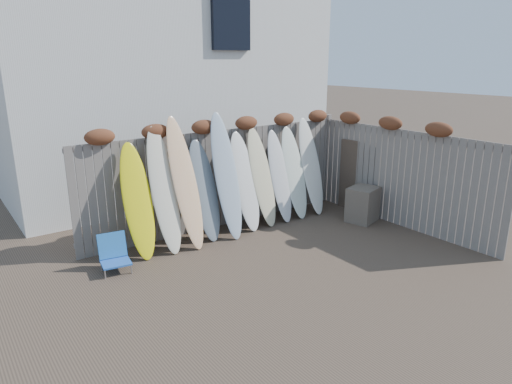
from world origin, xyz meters
TOP-DOWN VIEW (x-y plane):
  - ground at (0.00, 0.00)m, footprint 80.00×80.00m
  - back_fence at (0.06, 2.39)m, footprint 6.05×0.28m
  - right_fence at (2.99, 0.25)m, footprint 0.28×4.40m
  - house at (0.50, 6.50)m, footprint 8.50×5.50m
  - beach_chair at (-2.57, 1.64)m, footprint 0.52×0.54m
  - wooden_crate at (2.56, 0.83)m, footprint 0.76×0.69m
  - lattice_panel at (3.02, 1.35)m, footprint 0.21×1.06m
  - surfboard_0 at (-1.98, 1.96)m, footprint 0.54×0.73m
  - surfboard_1 at (-1.49, 1.93)m, footprint 0.49×0.79m
  - surfboard_2 at (-1.09, 1.90)m, footprint 0.57×0.88m
  - surfboard_3 at (-0.64, 1.98)m, footprint 0.55×0.69m
  - surfboard_4 at (-0.21, 1.89)m, footprint 0.53×0.86m
  - surfboard_5 at (0.29, 1.98)m, footprint 0.56×0.72m
  - surfboard_6 at (0.73, 1.99)m, footprint 0.58×0.76m
  - surfboard_7 at (1.19, 1.98)m, footprint 0.46×0.69m
  - surfboard_8 at (1.60, 1.98)m, footprint 0.53×0.70m
  - surfboard_9 at (2.09, 1.98)m, footprint 0.51×0.75m

SIDE VIEW (x-z plane):
  - ground at x=0.00m, z-range 0.00..0.00m
  - beach_chair at x=-2.57m, z-range -0.02..0.58m
  - wooden_crate at x=2.56m, z-range 0.00..0.74m
  - lattice_panel at x=3.02m, z-range 0.00..1.60m
  - surfboard_3 at x=-0.64m, z-range 0.00..1.90m
  - surfboard_7 at x=1.19m, z-range 0.00..1.92m
  - surfboard_8 at x=1.60m, z-range 0.00..1.96m
  - surfboard_5 at x=0.29m, z-range 0.00..1.97m
  - surfboard_0 at x=-1.98m, z-range 0.00..1.99m
  - surfboard_6 at x=0.73m, z-range 0.00..2.01m
  - surfboard_9 at x=2.09m, z-range 0.00..2.11m
  - surfboard_1 at x=-1.49m, z-range 0.00..2.23m
  - right_fence at x=2.99m, z-range 0.02..2.26m
  - back_fence at x=0.06m, z-range 0.06..2.30m
  - surfboard_2 at x=-1.09m, z-range 0.00..2.38m
  - surfboard_4 at x=-0.21m, z-range 0.00..2.39m
  - house at x=0.50m, z-range 0.04..6.36m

